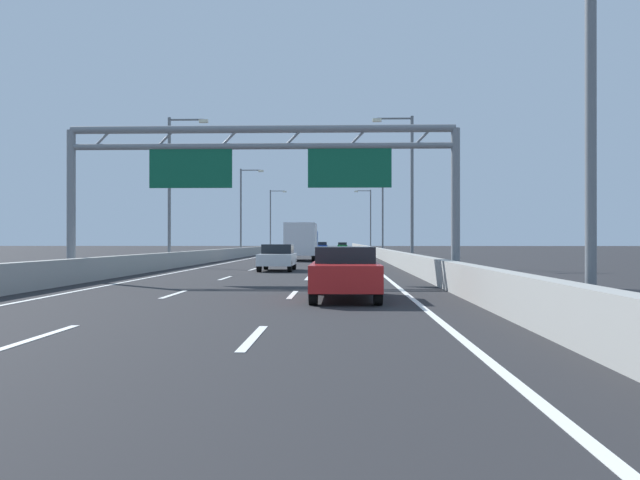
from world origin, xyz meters
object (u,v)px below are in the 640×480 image
Objects in this scene: streetlamp_left_distant at (272,217)px; yellow_car at (306,246)px; streetlamp_right_near at (577,29)px; white_car at (277,257)px; red_car at (345,272)px; box_truck at (302,240)px; streetlamp_left_mid at (173,182)px; orange_car at (304,246)px; streetlamp_right_distant at (369,217)px; blue_car at (322,246)px; streetlamp_right_mid at (408,181)px; green_car at (342,246)px; silver_car at (290,248)px; sign_gantry at (264,163)px; streetlamp_left_far at (243,206)px; streetlamp_right_far at (380,206)px.

yellow_car is at bearing 80.57° from streetlamp_left_distant.
white_car is (-7.70, 24.54, -4.65)m from streetlamp_right_near.
box_truck reaches higher than red_car.
streetlamp_left_mid is 2.11× the size of orange_car.
orange_car is 99.56m from red_car.
streetlamp_right_distant is 2.13× the size of yellow_car.
blue_car is 88.44m from red_car.
streetlamp_right_mid reaches higher than green_car.
streetlamp_left_distant is 2.21× the size of green_car.
orange_car is (4.09, 14.88, -4.69)m from streetlamp_left_distant.
box_truck is (3.56, -33.83, 0.92)m from silver_car.
sign_gantry reaches higher than yellow_car.
white_car is 0.91× the size of silver_car.
white_car is at bearing 107.41° from streetlamp_right_near.
streetlamp_right_distant is at bearing 0.00° from streetlamp_left_distant.
box_truck is at bearing 90.25° from sign_gantry.
orange_car is (4.09, 45.27, -4.69)m from streetlamp_left_far.
sign_gantry is at bearing -95.56° from streetlamp_right_distant.
streetlamp_right_far reaches higher than sign_gantry.
streetlamp_right_far is 1.00× the size of streetlamp_left_distant.
box_truck is at bearing -87.27° from yellow_car.
streetlamp_left_distant reaches higher than yellow_car.
silver_car is (3.86, 47.16, -4.64)m from streetlamp_left_mid.
streetlamp_right_far is (0.00, 60.78, 0.00)m from streetlamp_right_near.
yellow_car reaches higher than green_car.
streetlamp_right_near reaches higher than green_car.
white_car is (-7.70, -5.85, -4.65)m from streetlamp_right_mid.
streetlamp_left_far is 2.13× the size of yellow_car.
streetlamp_right_far is at bearing 78.01° from white_car.
streetlamp_right_far and streetlamp_left_distant have the same top height.
streetlamp_right_distant is (14.93, 60.78, 0.00)m from streetlamp_left_mid.
streetlamp_left_distant is 2.13× the size of blue_car.
streetlamp_right_far is at bearing -56.57° from silver_car.
streetlamp_left_far is at bearing 99.42° from sign_gantry.
streetlamp_right_mid reaches higher than silver_car.
white_car is (7.23, -36.23, -4.65)m from streetlamp_left_far.
streetlamp_right_near is (7.39, -15.31, 0.59)m from sign_gantry.
blue_car is at bearing 92.13° from red_car.
silver_car is at bearing 95.63° from red_car.
green_car is (3.32, 90.85, -4.07)m from sign_gantry.
streetlamp_right_far is 2.09× the size of red_car.
streetlamp_left_mid reaches higher than yellow_car.
yellow_car reaches higher than red_car.
red_car is (-4.09, -54.07, -4.63)m from streetlamp_right_far.
streetlamp_right_distant is at bearing 90.00° from streetlamp_right_mid.
streetlamp_left_mid is 1.00× the size of streetlamp_left_far.
streetlamp_right_distant is at bearing 50.90° from silver_car.
orange_car is at bearing -179.01° from green_car.
yellow_car is (-10.93, 115.27, -4.64)m from streetlamp_right_near.
silver_car is (3.86, -13.62, -4.64)m from streetlamp_left_distant.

